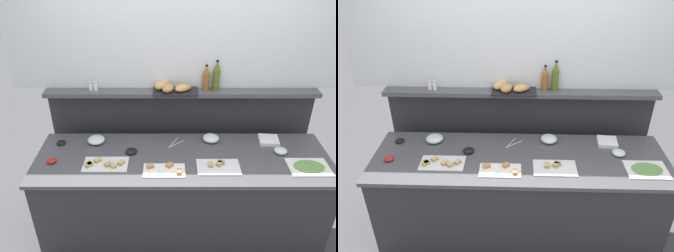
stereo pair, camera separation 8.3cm
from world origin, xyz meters
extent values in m
plane|color=#4C4C51|center=(0.00, 0.60, 0.00)|extent=(12.00, 12.00, 0.00)
cube|color=#2D2D33|center=(0.00, 0.00, 0.43)|extent=(2.45, 0.72, 0.85)
cube|color=#4C4C51|center=(0.00, 0.00, 0.87)|extent=(2.49, 0.76, 0.03)
cube|color=#2D2D33|center=(0.00, 0.56, 0.62)|extent=(2.50, 0.08, 1.25)
cube|color=#4C4C51|center=(0.00, 0.51, 1.27)|extent=(2.50, 0.22, 0.04)
cube|color=silver|center=(0.00, 0.58, 1.94)|extent=(3.10, 0.08, 1.31)
cube|color=white|center=(-0.16, -0.19, 0.89)|extent=(0.33, 0.18, 0.01)
cube|color=#B7844C|center=(-0.27, -0.15, 0.90)|extent=(0.07, 0.06, 0.01)
cube|color=#D1664C|center=(-0.27, -0.15, 0.91)|extent=(0.07, 0.06, 0.01)
cube|color=#B7844C|center=(-0.27, -0.15, 0.92)|extent=(0.07, 0.06, 0.01)
cube|color=#B7844C|center=(-0.04, -0.23, 0.90)|extent=(0.04, 0.06, 0.01)
cube|color=#D1664C|center=(-0.04, -0.23, 0.91)|extent=(0.04, 0.06, 0.01)
cube|color=#B7844C|center=(-0.04, -0.23, 0.92)|extent=(0.04, 0.06, 0.01)
cube|color=#B7844C|center=(-0.11, -0.14, 0.90)|extent=(0.07, 0.07, 0.01)
cube|color=#D1664C|center=(-0.11, -0.14, 0.91)|extent=(0.07, 0.07, 0.01)
cube|color=#B7844C|center=(-0.11, -0.14, 0.92)|extent=(0.07, 0.07, 0.01)
cube|color=silver|center=(-0.64, -0.11, 0.89)|extent=(0.36, 0.20, 0.01)
cube|color=tan|center=(-0.76, -0.12, 0.90)|extent=(0.06, 0.07, 0.01)
cube|color=#66994C|center=(-0.76, -0.12, 0.91)|extent=(0.06, 0.07, 0.01)
cube|color=tan|center=(-0.76, -0.12, 0.92)|extent=(0.06, 0.07, 0.01)
cube|color=tan|center=(-0.70, -0.07, 0.90)|extent=(0.07, 0.07, 0.01)
cube|color=#66994C|center=(-0.70, -0.07, 0.91)|extent=(0.07, 0.07, 0.01)
cube|color=tan|center=(-0.70, -0.07, 0.92)|extent=(0.07, 0.07, 0.01)
cube|color=tan|center=(-0.77, -0.14, 0.90)|extent=(0.07, 0.07, 0.01)
cube|color=#66994C|center=(-0.77, -0.14, 0.91)|extent=(0.07, 0.07, 0.01)
cube|color=tan|center=(-0.77, -0.14, 0.92)|extent=(0.07, 0.07, 0.01)
cube|color=tan|center=(-0.51, -0.11, 0.90)|extent=(0.06, 0.07, 0.01)
cube|color=#66994C|center=(-0.51, -0.11, 0.91)|extent=(0.06, 0.07, 0.01)
cube|color=tan|center=(-0.51, -0.11, 0.92)|extent=(0.06, 0.07, 0.01)
cube|color=tan|center=(-0.57, -0.15, 0.90)|extent=(0.06, 0.07, 0.01)
cube|color=#66994C|center=(-0.57, -0.15, 0.91)|extent=(0.06, 0.07, 0.01)
cube|color=tan|center=(-0.57, -0.15, 0.92)|extent=(0.06, 0.07, 0.01)
cube|color=tan|center=(-0.61, -0.13, 0.90)|extent=(0.07, 0.07, 0.01)
cube|color=#66994C|center=(-0.61, -0.13, 0.91)|extent=(0.07, 0.07, 0.01)
cube|color=tan|center=(-0.61, -0.13, 0.92)|extent=(0.07, 0.07, 0.01)
cube|color=silver|center=(0.28, -0.14, 0.89)|extent=(0.35, 0.21, 0.01)
cube|color=tan|center=(0.31, -0.10, 0.90)|extent=(0.06, 0.05, 0.01)
cube|color=#66994C|center=(0.31, -0.10, 0.91)|extent=(0.06, 0.05, 0.01)
cube|color=tan|center=(0.31, -0.10, 0.92)|extent=(0.06, 0.05, 0.01)
cube|color=tan|center=(0.22, -0.13, 0.90)|extent=(0.05, 0.06, 0.01)
cube|color=#66994C|center=(0.22, -0.13, 0.91)|extent=(0.05, 0.06, 0.01)
cube|color=tan|center=(0.22, -0.13, 0.92)|extent=(0.05, 0.06, 0.01)
cube|color=tan|center=(0.29, -0.12, 0.90)|extent=(0.07, 0.07, 0.01)
cube|color=#66994C|center=(0.29, -0.12, 0.91)|extent=(0.07, 0.07, 0.01)
cube|color=tan|center=(0.29, -0.12, 0.92)|extent=(0.07, 0.07, 0.01)
cube|color=white|center=(1.01, -0.14, 0.89)|extent=(0.33, 0.24, 0.01)
ellipsoid|color=#66994C|center=(1.01, -0.14, 0.90)|extent=(0.25, 0.17, 0.01)
ellipsoid|color=silver|center=(-0.77, 0.22, 0.92)|extent=(0.15, 0.15, 0.06)
ellipsoid|color=#599959|center=(-0.77, 0.22, 0.91)|extent=(0.12, 0.12, 0.04)
ellipsoid|color=silver|center=(0.84, 0.06, 0.91)|extent=(0.11, 0.11, 0.04)
ellipsoid|color=#599959|center=(0.84, 0.06, 0.90)|extent=(0.09, 0.09, 0.03)
ellipsoid|color=silver|center=(0.26, 0.25, 0.92)|extent=(0.15, 0.15, 0.06)
ellipsoid|color=#BF4C3F|center=(0.26, 0.25, 0.91)|extent=(0.12, 0.12, 0.04)
ellipsoid|color=black|center=(-0.44, 0.06, 0.91)|extent=(0.10, 0.10, 0.03)
ellipsoid|color=red|center=(-1.09, -0.07, 0.90)|extent=(0.08, 0.08, 0.03)
ellipsoid|color=black|center=(-1.08, 0.20, 0.90)|extent=(0.08, 0.08, 0.03)
cylinder|color=#B7BABF|center=(-0.08, 0.22, 0.89)|extent=(0.09, 0.17, 0.01)
cylinder|color=#B7BABF|center=(-0.05, 0.19, 0.89)|extent=(0.15, 0.12, 0.01)
sphere|color=#B7BABF|center=(-0.12, 0.14, 0.89)|extent=(0.01, 0.01, 0.01)
cube|color=white|center=(0.79, 0.24, 0.90)|extent=(0.19, 0.19, 0.03)
cylinder|color=#8E5B23|center=(0.22, 0.51, 1.36)|extent=(0.06, 0.06, 0.16)
cone|color=#8E5B23|center=(0.22, 0.51, 1.47)|extent=(0.05, 0.05, 0.06)
cylinder|color=black|center=(0.22, 0.51, 1.51)|extent=(0.02, 0.02, 0.02)
cylinder|color=#56661E|center=(0.31, 0.51, 1.38)|extent=(0.06, 0.06, 0.19)
cone|color=#56661E|center=(0.31, 0.51, 1.51)|extent=(0.05, 0.05, 0.07)
cylinder|color=black|center=(0.31, 0.51, 1.55)|extent=(0.03, 0.03, 0.02)
cylinder|color=white|center=(-0.82, 0.48, 1.32)|extent=(0.03, 0.03, 0.08)
cylinder|color=#B7BABF|center=(-0.82, 0.48, 1.37)|extent=(0.03, 0.03, 0.01)
cylinder|color=white|center=(-0.78, 0.48, 1.32)|extent=(0.03, 0.03, 0.08)
cylinder|color=#B7BABF|center=(-0.78, 0.48, 1.37)|extent=(0.03, 0.03, 0.01)
cube|color=black|center=(-0.06, 0.48, 1.29)|extent=(0.40, 0.26, 0.02)
ellipsoid|color=#AD7A47|center=(0.01, 0.45, 1.33)|extent=(0.15, 0.09, 0.06)
ellipsoid|color=#B7844C|center=(-0.13, 0.42, 1.33)|extent=(0.14, 0.16, 0.07)
ellipsoid|color=tan|center=(-0.19, 0.48, 1.33)|extent=(0.15, 0.16, 0.07)
ellipsoid|color=tan|center=(-0.17, 0.57, 1.33)|extent=(0.14, 0.15, 0.06)
ellipsoid|color=tan|center=(0.01, 0.44, 1.33)|extent=(0.18, 0.16, 0.06)
camera|label=1|loc=(-0.13, -2.35, 2.58)|focal=36.55mm
camera|label=2|loc=(-0.04, -2.35, 2.58)|focal=36.55mm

